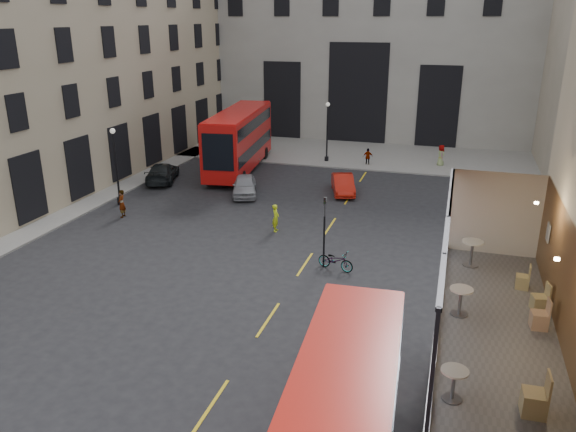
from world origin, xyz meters
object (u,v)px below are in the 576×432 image
(cyclist, at_px, (276,218))
(car_a, at_px, (245,185))
(bus_far, at_px, (239,137))
(cafe_chair_d, at_px, (523,281))
(street_lamp_b, at_px, (327,136))
(cafe_chair_a, at_px, (535,402))
(cafe_table_near, at_px, (454,380))
(cafe_table_mid, at_px, (461,297))
(bicycle, at_px, (336,260))
(cafe_chair_c, at_px, (540,302))
(street_lamp_a, at_px, (117,171))
(car_b, at_px, (343,184))
(pedestrian_a, at_px, (211,144))
(traffic_light_far, at_px, (205,143))
(car_c, at_px, (162,172))
(traffic_light_near, at_px, (324,223))
(cafe_chair_b, at_px, (540,319))
(pedestrian_b, at_px, (252,157))
(pedestrian_c, at_px, (368,157))
(pedestrian_d, at_px, (441,156))
(pedestrian_e, at_px, (122,204))
(cafe_table_far, at_px, (472,249))

(cyclist, bearing_deg, car_a, 28.60)
(bus_far, xyz_separation_m, cafe_chair_d, (19.73, -26.64, 2.01))
(street_lamp_b, bearing_deg, cafe_chair_a, -70.82)
(cafe_table_near, xyz_separation_m, cafe_table_mid, (0.09, 3.82, 0.04))
(bicycle, relative_size, cafe_chair_d, 2.58)
(car_a, bearing_deg, bicycle, -69.65)
(cafe_chair_c, distance_m, cafe_chair_d, 1.36)
(street_lamp_a, bearing_deg, car_b, 26.37)
(bicycle, bearing_deg, pedestrian_a, 51.92)
(bus_far, relative_size, cafe_chair_d, 16.89)
(bus_far, bearing_deg, traffic_light_far, -156.68)
(car_a, distance_m, car_c, 7.68)
(cafe_chair_c, bearing_deg, cafe_chair_a, -97.32)
(traffic_light_near, distance_m, pedestrian_a, 27.42)
(bicycle, distance_m, cafe_table_near, 17.07)
(car_b, height_order, cafe_chair_b, cafe_chair_b)
(cafe_chair_c, bearing_deg, car_b, 113.35)
(pedestrian_a, relative_size, pedestrian_b, 0.95)
(pedestrian_c, height_order, pedestrian_d, pedestrian_d)
(traffic_light_far, distance_m, car_b, 12.78)
(cafe_chair_b, bearing_deg, street_lamp_a, 143.97)
(cafe_table_mid, distance_m, cafe_chair_c, 2.32)
(traffic_light_far, height_order, cyclist, traffic_light_far)
(traffic_light_near, xyz_separation_m, pedestrian_e, (-14.35, 3.75, -1.51))
(traffic_light_near, height_order, car_c, traffic_light_near)
(pedestrian_a, bearing_deg, pedestrian_b, -19.96)
(pedestrian_c, bearing_deg, car_a, 43.55)
(traffic_light_far, xyz_separation_m, car_c, (-2.00, -3.93, -1.70))
(street_lamp_b, height_order, cafe_chair_b, cafe_chair_b)
(cafe_table_near, relative_size, cafe_chair_b, 0.87)
(traffic_light_far, xyz_separation_m, pedestrian_b, (3.36, 2.07, -1.44))
(bus_far, height_order, cafe_table_mid, cafe_table_mid)
(car_b, distance_m, cafe_chair_d, 25.08)
(cafe_table_mid, bearing_deg, bicycle, 116.85)
(bus_far, relative_size, cafe_table_far, 15.02)
(car_a, xyz_separation_m, pedestrian_a, (-7.82, 11.44, 0.22))
(traffic_light_near, distance_m, traffic_light_far, 21.26)
(cafe_table_mid, bearing_deg, cafe_chair_b, -3.57)
(cafe_table_far, height_order, cafe_chair_d, cafe_table_far)
(pedestrian_d, bearing_deg, street_lamp_b, 84.55)
(street_lamp_b, height_order, cafe_table_near, cafe_table_near)
(pedestrian_e, bearing_deg, traffic_light_near, 64.42)
(cyclist, distance_m, cafe_table_mid, 19.59)
(pedestrian_e, bearing_deg, cafe_table_near, 36.22)
(traffic_light_near, relative_size, bicycle, 1.93)
(street_lamp_a, bearing_deg, traffic_light_near, -20.56)
(traffic_light_far, distance_m, cafe_table_mid, 34.61)
(traffic_light_near, relative_size, cafe_table_mid, 4.82)
(cyclist, height_order, pedestrian_a, pedestrian_a)
(pedestrian_b, bearing_deg, cafe_table_far, -83.58)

